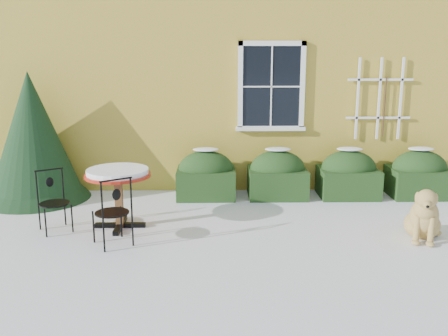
{
  "coord_description": "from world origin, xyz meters",
  "views": [
    {
      "loc": [
        -0.12,
        -6.26,
        2.58
      ],
      "look_at": [
        0.0,
        1.0,
        0.9
      ],
      "focal_mm": 40.0,
      "sensor_mm": 36.0,
      "label": 1
    }
  ],
  "objects_px": {
    "bistro_table": "(118,179)",
    "dog": "(424,218)",
    "patio_chair_far": "(54,201)",
    "patio_chair_near": "(113,211)",
    "evergreen_shrub": "(34,149)"
  },
  "relations": [
    {
      "from": "patio_chair_far",
      "to": "bistro_table",
      "type": "bearing_deg",
      "value": -25.17
    },
    {
      "from": "bistro_table",
      "to": "patio_chair_far",
      "type": "distance_m",
      "value": 0.99
    },
    {
      "from": "evergreen_shrub",
      "to": "bistro_table",
      "type": "relative_size",
      "value": 2.33
    },
    {
      "from": "patio_chair_near",
      "to": "dog",
      "type": "height_order",
      "value": "patio_chair_near"
    },
    {
      "from": "evergreen_shrub",
      "to": "dog",
      "type": "xyz_separation_m",
      "value": [
        6.14,
        -2.15,
        -0.6
      ]
    },
    {
      "from": "bistro_table",
      "to": "dog",
      "type": "bearing_deg",
      "value": -7.72
    },
    {
      "from": "dog",
      "to": "evergreen_shrub",
      "type": "bearing_deg",
      "value": 179.12
    },
    {
      "from": "patio_chair_far",
      "to": "dog",
      "type": "bearing_deg",
      "value": -36.98
    },
    {
      "from": "bistro_table",
      "to": "patio_chair_near",
      "type": "relative_size",
      "value": 1.0
    },
    {
      "from": "bistro_table",
      "to": "patio_chair_near",
      "type": "height_order",
      "value": "patio_chair_near"
    },
    {
      "from": "patio_chair_near",
      "to": "dog",
      "type": "relative_size",
      "value": 1.14
    },
    {
      "from": "evergreen_shrub",
      "to": "patio_chair_near",
      "type": "relative_size",
      "value": 2.34
    },
    {
      "from": "dog",
      "to": "patio_chair_far",
      "type": "bearing_deg",
      "value": -166.82
    },
    {
      "from": "evergreen_shrub",
      "to": "patio_chair_far",
      "type": "bearing_deg",
      "value": -63.2
    },
    {
      "from": "evergreen_shrub",
      "to": "patio_chair_far",
      "type": "relative_size",
      "value": 2.51
    }
  ]
}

